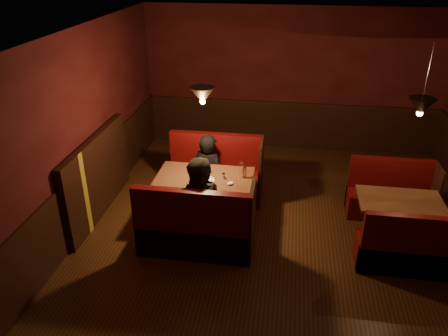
% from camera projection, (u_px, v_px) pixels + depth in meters
% --- Properties ---
extents(room, '(6.02, 7.02, 2.92)m').
position_uv_depth(room, '(266.00, 176.00, 5.99)').
color(room, '#3A230E').
rests_on(room, ground).
extents(main_table, '(1.45, 0.88, 1.02)m').
position_uv_depth(main_table, '(206.00, 187.00, 6.63)').
color(main_table, '#562D19').
rests_on(main_table, ground).
extents(main_bench_far, '(1.60, 0.57, 1.09)m').
position_uv_depth(main_bench_far, '(216.00, 177.00, 7.47)').
color(main_bench_far, '#4F0B08').
rests_on(main_bench_far, ground).
extents(main_bench_near, '(1.60, 0.57, 1.09)m').
position_uv_depth(main_bench_near, '(196.00, 232.00, 6.02)').
color(main_bench_near, '#4F0B08').
rests_on(main_bench_near, ground).
extents(second_table, '(1.17, 0.75, 0.66)m').
position_uv_depth(second_table, '(399.00, 210.00, 6.25)').
color(second_table, '#562D19').
rests_on(second_table, ground).
extents(second_bench_far, '(1.30, 0.49, 0.93)m').
position_uv_depth(second_bench_far, '(390.00, 198.00, 6.95)').
color(second_bench_far, '#4F0B08').
rests_on(second_bench_far, ground).
extents(second_bench_near, '(1.30, 0.49, 0.93)m').
position_uv_depth(second_bench_near, '(409.00, 252.00, 5.71)').
color(second_bench_near, '#4F0B08').
rests_on(second_bench_near, ground).
extents(diner_a, '(0.66, 0.55, 1.56)m').
position_uv_depth(diner_a, '(208.00, 159.00, 7.11)').
color(diner_a, black).
rests_on(diner_a, ground).
extents(diner_b, '(0.89, 0.73, 1.70)m').
position_uv_depth(diner_b, '(203.00, 193.00, 5.97)').
color(diner_b, black).
rests_on(diner_b, ground).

